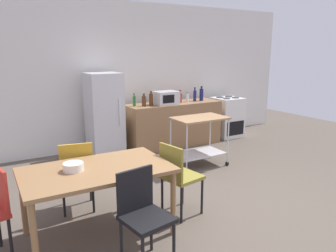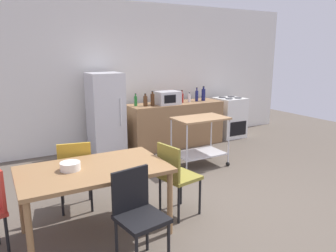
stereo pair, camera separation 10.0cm
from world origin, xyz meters
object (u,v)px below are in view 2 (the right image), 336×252
kitchen_cart (200,133)px  bottle_sesame_oil (189,98)px  bottle_olive_oil (136,101)px  fruit_bowl (70,166)px  refrigerator (106,115)px  bottle_soy_sauce (203,95)px  dining_table (94,175)px  bottle_hot_sauce (145,101)px  microwave (168,98)px  bottle_wine (197,96)px  chair_black (138,211)px  bottle_soda (182,98)px  chair_olive (176,174)px  bottle_sparkling_water (153,99)px  stove_oven (229,117)px  chair_mustard (75,170)px

kitchen_cart → bottle_sesame_oil: (0.58, 1.26, 0.41)m
bottle_olive_oil → fruit_bowl: size_ratio=1.21×
refrigerator → kitchen_cart: bearing=-49.7°
bottle_soy_sauce → bottle_sesame_oil: bearing=-179.3°
kitchen_cart → dining_table: bearing=-150.6°
kitchen_cart → bottle_olive_oil: bearing=114.5°
bottle_hot_sauce → microwave: size_ratio=0.53×
bottle_hot_sauce → bottle_sesame_oil: bottle_hot_sauce is taller
kitchen_cart → bottle_soy_sauce: size_ratio=2.96×
bottle_wine → bottle_olive_oil: bearing=178.1°
chair_black → bottle_soy_sauce: 4.35m
bottle_soda → kitchen_cart: bearing=-107.6°
bottle_wine → fruit_bowl: (-3.18, -2.45, -0.23)m
bottle_hot_sauce → bottle_soy_sauce: (1.38, 0.04, 0.03)m
bottle_olive_oil → kitchen_cart: bearing=-65.5°
chair_olive → kitchen_cart: 1.79m
bottle_sparkling_water → bottle_soy_sauce: bearing=2.6°
bottle_olive_oil → microwave: bearing=-9.7°
stove_oven → bottle_soy_sauce: bottle_soy_sauce is taller
chair_black → fruit_bowl: size_ratio=4.36×
stove_oven → bottle_sparkling_water: bottle_sparkling_water is taller
chair_mustard → bottle_soy_sauce: size_ratio=2.89×
refrigerator → bottle_soda: bearing=-4.8°
dining_table → bottle_sesame_oil: size_ratio=7.54×
refrigerator → bottle_soy_sauce: bearing=-3.4°
bottle_soy_sauce → microwave: bearing=-176.4°
bottle_sesame_oil → kitchen_cart: bearing=-114.8°
dining_table → chair_black: size_ratio=1.69×
stove_oven → bottle_hot_sauce: bearing=-177.8°
refrigerator → kitchen_cart: refrigerator is taller
chair_mustard → bottle_soda: size_ratio=3.46×
chair_black → bottle_hot_sauce: 3.53m
chair_olive → microwave: size_ratio=1.93×
stove_oven → dining_table: bearing=-146.9°
chair_olive → stove_oven: 3.94m
dining_table → chair_black: 0.72m
bottle_sparkling_water → bottle_wine: (1.07, 0.06, -0.00)m
bottle_olive_oil → bottle_soy_sauce: size_ratio=0.80×
bottle_hot_sauce → fruit_bowl: size_ratio=1.19×
dining_table → stove_oven: bearing=33.1°
kitchen_cart → bottle_olive_oil: size_ratio=3.69×
bottle_wine → bottle_sesame_oil: bearing=-176.6°
dining_table → bottle_soy_sauce: bottle_soy_sauce is taller
chair_mustard → fruit_bowl: 0.67m
bottle_wine → bottle_hot_sauce: bearing=-177.9°
chair_black → chair_mustard: same height
kitchen_cart → fruit_bowl: (-2.41, -1.18, 0.22)m
chair_olive → bottle_soda: bottle_soda is taller
chair_mustard → bottle_wine: bottle_wine is taller
bottle_sesame_oil → refrigerator: bearing=175.8°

